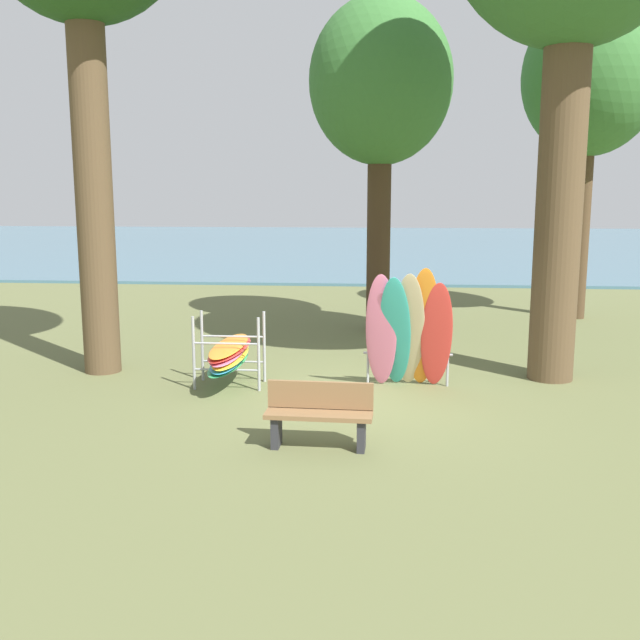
{
  "coord_description": "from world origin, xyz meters",
  "views": [
    {
      "loc": [
        0.19,
        -11.54,
        3.36
      ],
      "look_at": [
        -0.83,
        0.99,
        1.1
      ],
      "focal_mm": 41.45,
      "sensor_mm": 36.0,
      "label": 1
    }
  ],
  "objects_px": {
    "leaning_board_pile": "(409,332)",
    "tree_mid_behind": "(381,86)",
    "board_storage_rack": "(229,354)",
    "tree_far_left_back": "(591,79)",
    "park_bench": "(319,413)"
  },
  "relations": [
    {
      "from": "leaning_board_pile",
      "to": "park_bench",
      "type": "xyz_separation_m",
      "value": [
        -1.26,
        -2.9,
        -0.54
      ]
    },
    {
      "from": "leaning_board_pile",
      "to": "park_bench",
      "type": "height_order",
      "value": "leaning_board_pile"
    },
    {
      "from": "board_storage_rack",
      "to": "tree_far_left_back",
      "type": "bearing_deg",
      "value": 43.58
    },
    {
      "from": "tree_mid_behind",
      "to": "tree_far_left_back",
      "type": "relative_size",
      "value": 0.95
    },
    {
      "from": "tree_mid_behind",
      "to": "park_bench",
      "type": "xyz_separation_m",
      "value": [
        -0.73,
        -8.28,
        -5.18
      ]
    },
    {
      "from": "tree_far_left_back",
      "to": "park_bench",
      "type": "xyz_separation_m",
      "value": [
        -5.9,
        -10.23,
        -5.55
      ]
    },
    {
      "from": "leaning_board_pile",
      "to": "tree_mid_behind",
      "type": "bearing_deg",
      "value": 95.68
    },
    {
      "from": "park_bench",
      "to": "leaning_board_pile",
      "type": "bearing_deg",
      "value": 66.54
    },
    {
      "from": "tree_far_left_back",
      "to": "leaning_board_pile",
      "type": "relative_size",
      "value": 3.78
    },
    {
      "from": "board_storage_rack",
      "to": "tree_mid_behind",
      "type": "bearing_deg",
      "value": 64.94
    },
    {
      "from": "tree_far_left_back",
      "to": "leaning_board_pile",
      "type": "height_order",
      "value": "tree_far_left_back"
    },
    {
      "from": "leaning_board_pile",
      "to": "tree_far_left_back",
      "type": "bearing_deg",
      "value": 57.63
    },
    {
      "from": "tree_mid_behind",
      "to": "board_storage_rack",
      "type": "xyz_separation_m",
      "value": [
        -2.51,
        -5.37,
        -5.08
      ]
    },
    {
      "from": "tree_mid_behind",
      "to": "leaning_board_pile",
      "type": "xyz_separation_m",
      "value": [
        0.54,
        -5.38,
        -4.64
      ]
    },
    {
      "from": "board_storage_rack",
      "to": "leaning_board_pile",
      "type": "bearing_deg",
      "value": -0.13
    }
  ]
}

